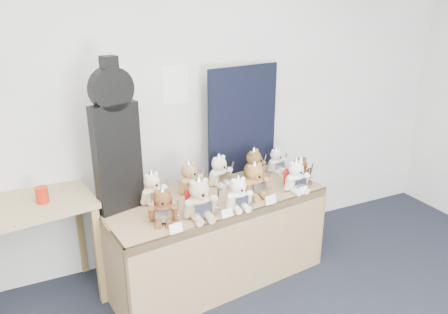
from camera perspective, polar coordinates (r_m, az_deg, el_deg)
name	(u,v)px	position (r m, az deg, el deg)	size (l,w,h in m)	color
room_shell	(175,85)	(3.37, -6.39, 9.33)	(6.00, 6.00, 6.00)	white
display_table	(218,218)	(3.24, -0.75, -7.97)	(1.70, 0.88, 0.68)	olive
side_table	(19,223)	(3.19, -25.22, -7.86)	(1.02, 0.67, 0.79)	#9D8054
guitar_case	(116,139)	(2.93, -13.95, 2.33)	(0.33, 0.18, 1.04)	black
navy_board	(243,120)	(3.54, 2.49, 4.80)	(0.66, 0.02, 0.88)	black
red_cup	(42,195)	(3.10, -22.68, -4.58)	(0.08, 0.08, 0.11)	red
teddy_front_far_left	(163,207)	(2.86, -7.96, -6.52)	(0.21, 0.20, 0.26)	brown
teddy_front_left	(200,200)	(2.88, -3.21, -5.66)	(0.26, 0.22, 0.32)	#C5AC8B
teddy_front_centre	(238,194)	(3.01, 1.91, -4.90)	(0.21, 0.17, 0.26)	white
teddy_front_right	(255,181)	(3.20, 4.05, -3.18)	(0.23, 0.19, 0.29)	#9D6D3B
teddy_front_far_right	(296,177)	(3.32, 9.37, -2.59)	(0.22, 0.18, 0.27)	white
teddy_front_end	(301,171)	(3.47, 9.98, -1.85)	(0.19, 0.16, 0.24)	#56301D
teddy_back_left	(153,190)	(3.11, -9.30, -4.24)	(0.22, 0.20, 0.27)	beige
teddy_back_centre_left	(190,179)	(3.25, -4.51, -2.88)	(0.23, 0.21, 0.28)	tan
teddy_back_centre_right	(220,172)	(3.37, -0.58, -1.96)	(0.23, 0.20, 0.27)	silver
teddy_back_right	(254,166)	(3.48, 4.00, -1.15)	(0.24, 0.23, 0.28)	brown
teddy_back_end	(276,161)	(3.66, 6.83, -0.53)	(0.19, 0.17, 0.23)	white
entry_card_a	(176,228)	(2.76, -6.30, -9.24)	(0.09, 0.00, 0.06)	white
entry_card_b	(227,213)	(2.92, 0.43, -7.33)	(0.08, 0.00, 0.06)	white
entry_card_c	(271,200)	(3.11, 6.12, -5.57)	(0.09, 0.00, 0.07)	white
entry_card_d	(303,190)	(3.30, 10.33, -4.30)	(0.08, 0.00, 0.06)	white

